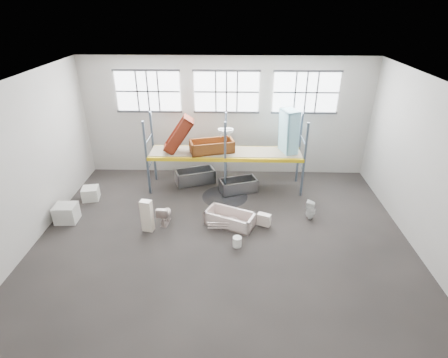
{
  "coord_description": "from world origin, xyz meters",
  "views": [
    {
      "loc": [
        0.32,
        -9.32,
        6.99
      ],
      "look_at": [
        0.0,
        1.5,
        1.4
      ],
      "focal_mm": 28.23,
      "sensor_mm": 36.0,
      "label": 1
    }
  ],
  "objects_px": {
    "toilet_beige": "(165,214)",
    "rust_tub_flat": "(212,146)",
    "blue_tub_upright": "(289,132)",
    "carton_near": "(66,213)",
    "steel_tub_right": "(238,185)",
    "cistern_tall": "(147,216)",
    "bathtub_beige": "(230,218)",
    "steel_tub_left": "(195,176)",
    "toilet_white": "(311,210)",
    "bucket": "(237,242)"
  },
  "relations": [
    {
      "from": "toilet_white",
      "to": "cistern_tall",
      "type": "bearing_deg",
      "value": -59.8
    },
    {
      "from": "cistern_tall",
      "to": "steel_tub_right",
      "type": "xyz_separation_m",
      "value": [
        3.04,
        2.77,
        -0.3
      ]
    },
    {
      "from": "blue_tub_upright",
      "to": "toilet_white",
      "type": "bearing_deg",
      "value": -74.96
    },
    {
      "from": "bucket",
      "to": "blue_tub_upright",
      "type": "bearing_deg",
      "value": 63.72
    },
    {
      "from": "toilet_white",
      "to": "rust_tub_flat",
      "type": "relative_size",
      "value": 0.42
    },
    {
      "from": "steel_tub_left",
      "to": "steel_tub_right",
      "type": "bearing_deg",
      "value": -21.27
    },
    {
      "from": "toilet_white",
      "to": "carton_near",
      "type": "xyz_separation_m",
      "value": [
        -8.54,
        -0.39,
        -0.04
      ]
    },
    {
      "from": "bathtub_beige",
      "to": "rust_tub_flat",
      "type": "height_order",
      "value": "rust_tub_flat"
    },
    {
      "from": "cistern_tall",
      "to": "blue_tub_upright",
      "type": "xyz_separation_m",
      "value": [
        4.94,
        3.19,
        1.83
      ]
    },
    {
      "from": "toilet_white",
      "to": "steel_tub_left",
      "type": "xyz_separation_m",
      "value": [
        -4.35,
        2.62,
        -0.06
      ]
    },
    {
      "from": "toilet_beige",
      "to": "carton_near",
      "type": "distance_m",
      "value": 3.45
    },
    {
      "from": "toilet_beige",
      "to": "steel_tub_right",
      "type": "xyz_separation_m",
      "value": [
        2.55,
        2.33,
        -0.09
      ]
    },
    {
      "from": "cistern_tall",
      "to": "toilet_white",
      "type": "distance_m",
      "value": 5.64
    },
    {
      "from": "toilet_beige",
      "to": "steel_tub_right",
      "type": "bearing_deg",
      "value": -129.97
    },
    {
      "from": "cistern_tall",
      "to": "steel_tub_left",
      "type": "height_order",
      "value": "cistern_tall"
    },
    {
      "from": "cistern_tall",
      "to": "rust_tub_flat",
      "type": "distance_m",
      "value": 3.87
    },
    {
      "from": "steel_tub_right",
      "to": "carton_near",
      "type": "distance_m",
      "value": 6.43
    },
    {
      "from": "toilet_white",
      "to": "steel_tub_right",
      "type": "distance_m",
      "value": 3.17
    },
    {
      "from": "steel_tub_right",
      "to": "rust_tub_flat",
      "type": "distance_m",
      "value": 1.91
    },
    {
      "from": "bathtub_beige",
      "to": "rust_tub_flat",
      "type": "xyz_separation_m",
      "value": [
        -0.76,
        2.68,
        1.58
      ]
    },
    {
      "from": "steel_tub_right",
      "to": "rust_tub_flat",
      "type": "relative_size",
      "value": 0.86
    },
    {
      "from": "bathtub_beige",
      "to": "toilet_beige",
      "type": "relative_size",
      "value": 2.29
    },
    {
      "from": "rust_tub_flat",
      "to": "blue_tub_upright",
      "type": "xyz_separation_m",
      "value": [
        2.96,
        0.11,
        0.57
      ]
    },
    {
      "from": "bucket",
      "to": "carton_near",
      "type": "relative_size",
      "value": 0.45
    },
    {
      "from": "steel_tub_right",
      "to": "toilet_white",
      "type": "bearing_deg",
      "value": -37.13
    },
    {
      "from": "rust_tub_flat",
      "to": "toilet_white",
      "type": "bearing_deg",
      "value": -31.85
    },
    {
      "from": "toilet_white",
      "to": "carton_near",
      "type": "distance_m",
      "value": 8.54
    },
    {
      "from": "bathtub_beige",
      "to": "steel_tub_right",
      "type": "relative_size",
      "value": 1.13
    },
    {
      "from": "steel_tub_left",
      "to": "rust_tub_flat",
      "type": "distance_m",
      "value": 1.75
    },
    {
      "from": "bathtub_beige",
      "to": "toilet_white",
      "type": "xyz_separation_m",
      "value": [
        2.83,
        0.44,
        0.11
      ]
    },
    {
      "from": "rust_tub_flat",
      "to": "bucket",
      "type": "distance_m",
      "value": 4.32
    },
    {
      "from": "bathtub_beige",
      "to": "bucket",
      "type": "relative_size",
      "value": 4.99
    },
    {
      "from": "cistern_tall",
      "to": "bathtub_beige",
      "type": "bearing_deg",
      "value": 20.22
    },
    {
      "from": "toilet_beige",
      "to": "rust_tub_flat",
      "type": "distance_m",
      "value": 3.37
    },
    {
      "from": "steel_tub_left",
      "to": "blue_tub_upright",
      "type": "distance_m",
      "value": 4.28
    },
    {
      "from": "toilet_white",
      "to": "steel_tub_left",
      "type": "relative_size",
      "value": 0.44
    },
    {
      "from": "toilet_white",
      "to": "blue_tub_upright",
      "type": "xyz_separation_m",
      "value": [
        -0.63,
        2.34,
        2.04
      ]
    },
    {
      "from": "blue_tub_upright",
      "to": "carton_near",
      "type": "distance_m",
      "value": 8.62
    },
    {
      "from": "bucket",
      "to": "bathtub_beige",
      "type": "bearing_deg",
      "value": 101.66
    },
    {
      "from": "blue_tub_upright",
      "to": "bucket",
      "type": "height_order",
      "value": "blue_tub_upright"
    },
    {
      "from": "toilet_white",
      "to": "steel_tub_left",
      "type": "height_order",
      "value": "toilet_white"
    },
    {
      "from": "steel_tub_right",
      "to": "bucket",
      "type": "height_order",
      "value": "steel_tub_right"
    },
    {
      "from": "steel_tub_left",
      "to": "steel_tub_right",
      "type": "distance_m",
      "value": 1.95
    },
    {
      "from": "toilet_white",
      "to": "rust_tub_flat",
      "type": "distance_m",
      "value": 4.48
    },
    {
      "from": "rust_tub_flat",
      "to": "carton_near",
      "type": "distance_m",
      "value": 5.79
    },
    {
      "from": "toilet_beige",
      "to": "bucket",
      "type": "distance_m",
      "value": 2.78
    },
    {
      "from": "cistern_tall",
      "to": "steel_tub_right",
      "type": "bearing_deg",
      "value": 54.04
    },
    {
      "from": "steel_tub_right",
      "to": "blue_tub_upright",
      "type": "bearing_deg",
      "value": 12.53
    },
    {
      "from": "rust_tub_flat",
      "to": "bucket",
      "type": "relative_size",
      "value": 5.1
    },
    {
      "from": "toilet_white",
      "to": "bucket",
      "type": "distance_m",
      "value": 3.07
    }
  ]
}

